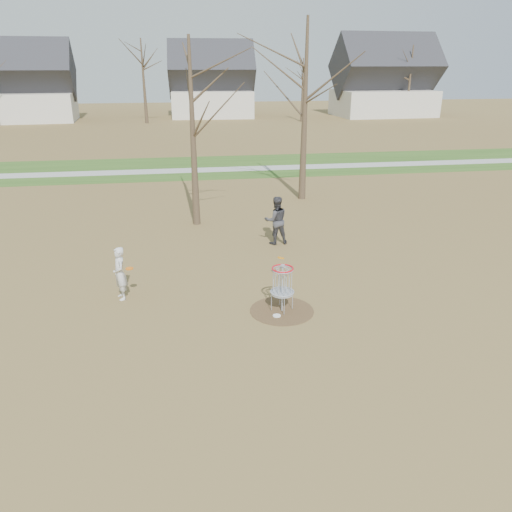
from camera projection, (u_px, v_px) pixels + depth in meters
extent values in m
plane|color=brown|center=(282.00, 311.00, 13.97)|extent=(160.00, 160.00, 0.00)
cube|color=#2D5119|center=(219.00, 167.00, 33.31)|extent=(160.00, 8.00, 0.01)
cube|color=#9E9E99|center=(220.00, 169.00, 32.39)|extent=(160.00, 1.50, 0.01)
cylinder|color=#47331E|center=(282.00, 311.00, 13.97)|extent=(1.80, 1.80, 0.01)
imported|color=silver|center=(120.00, 274.00, 14.42)|extent=(0.54, 0.67, 1.59)
imported|color=#38383D|center=(276.00, 220.00, 18.84)|extent=(0.95, 0.76, 1.85)
cylinder|color=white|center=(277.00, 316.00, 13.65)|extent=(0.22, 0.22, 0.02)
cylinder|color=orange|center=(281.00, 258.00, 15.62)|extent=(0.23, 0.22, 0.09)
cylinder|color=orange|center=(129.00, 269.00, 14.22)|extent=(0.22, 0.22, 0.02)
cylinder|color=#9EA3AD|center=(282.00, 289.00, 13.72)|extent=(0.05, 0.05, 1.35)
cylinder|color=#9EA3AD|center=(282.00, 293.00, 13.77)|extent=(0.64, 0.64, 0.04)
torus|color=#9EA3AD|center=(283.00, 270.00, 13.52)|extent=(0.60, 0.60, 0.04)
torus|color=red|center=(283.00, 268.00, 13.50)|extent=(0.60, 0.60, 0.04)
cone|color=#382B1E|center=(193.00, 135.00, 20.16)|extent=(0.32, 0.32, 7.50)
cone|color=#382B1E|center=(305.00, 112.00, 23.98)|extent=(0.36, 0.36, 8.50)
cone|color=#382B1E|center=(144.00, 82.00, 55.70)|extent=(0.40, 0.40, 9.00)
cone|color=#382B1E|center=(302.00, 90.00, 57.71)|extent=(0.32, 0.32, 7.00)
cone|color=#382B1E|center=(410.00, 82.00, 61.28)|extent=(0.38, 0.38, 8.50)
cube|color=silver|center=(26.00, 107.00, 58.44)|extent=(11.46, 7.75, 3.20)
pyramid|color=#2D2D33|center=(21.00, 77.00, 57.21)|extent=(12.01, 7.79, 3.55)
cube|color=silver|center=(212.00, 104.00, 63.42)|extent=(10.24, 7.34, 3.20)
pyramid|color=#2D2D33|center=(211.00, 76.00, 62.20)|extent=(10.74, 7.36, 3.55)
cube|color=silver|center=(383.00, 103.00, 64.72)|extent=(12.40, 8.62, 3.20)
pyramid|color=#2D2D33|center=(385.00, 73.00, 63.40)|extent=(13.00, 8.65, 4.06)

